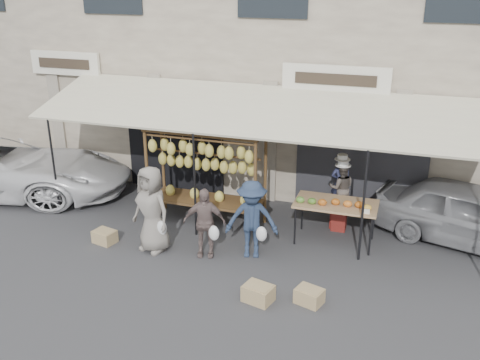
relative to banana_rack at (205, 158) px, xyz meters
The scene contains 16 objects.
ground_plane 2.55m from the banana_rack, 60.27° to the right, with size 90.00×90.00×0.00m, color #2D2D30.
shophouse 5.28m from the banana_rack, 78.19° to the left, with size 24.00×6.15×7.30m.
awning 1.52m from the banana_rack, 28.19° to the left, with size 10.00×2.35×2.92m.
banana_rack is the anchor object (origin of this frame).
produce_table 2.98m from the banana_rack, ahead, with size 1.70×0.90×1.04m.
vendor_left 3.02m from the banana_rack, 14.69° to the left, with size 0.43×0.28×1.18m, color #292D4E.
vendor_right 3.04m from the banana_rack, 12.23° to the left, with size 0.54×0.42×1.11m, color #534B45.
customer_left 1.73m from the banana_rack, 111.29° to the right, with size 0.89×0.58×1.81m, color gray.
customer_mid 1.69m from the banana_rack, 69.64° to the right, with size 0.85×0.35×1.45m, color #725E5A.
customer_right 1.95m from the banana_rack, 38.14° to the right, with size 1.05×0.60×1.62m, color #24324C.
stool_left 3.26m from the banana_rack, 14.69° to the left, with size 0.33×0.33×0.46m, color maroon.
stool_right 3.28m from the banana_rack, 12.23° to the left, with size 0.31×0.31×0.44m, color maroon.
crate_near_a 3.57m from the banana_rack, 52.51° to the right, with size 0.50×0.38×0.30m, color tan.
crate_near_b 3.98m from the banana_rack, 39.89° to the right, with size 0.45×0.34×0.27m, color tan.
crate_far 2.71m from the banana_rack, 138.13° to the right, with size 0.45×0.34×0.27m, color tan.
sedan 5.72m from the banana_rack, ahead, with size 1.56×3.87×1.32m, color gray.
Camera 1 is at (3.15, -8.49, 5.39)m, focal length 40.00 mm.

